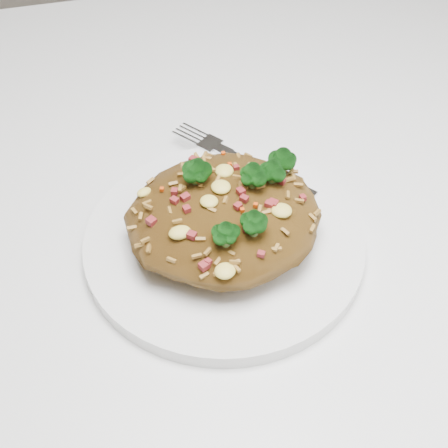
{
  "coord_description": "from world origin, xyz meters",
  "views": [
    {
      "loc": [
        -0.2,
        -0.42,
        1.16
      ],
      "look_at": [
        -0.11,
        -0.08,
        0.78
      ],
      "focal_mm": 50.0,
      "sensor_mm": 36.0,
      "label": 1
    }
  ],
  "objects_px": {
    "dining_table": "(304,229)",
    "plate": "(224,242)",
    "fried_rice": "(225,209)",
    "fork": "(249,163)"
  },
  "relations": [
    {
      "from": "dining_table",
      "to": "plate",
      "type": "xyz_separation_m",
      "value": [
        -0.11,
        -0.08,
        0.1
      ]
    },
    {
      "from": "fried_rice",
      "to": "fork",
      "type": "relative_size",
      "value": 1.17
    },
    {
      "from": "dining_table",
      "to": "fried_rice",
      "type": "height_order",
      "value": "fried_rice"
    },
    {
      "from": "dining_table",
      "to": "fork",
      "type": "xyz_separation_m",
      "value": [
        -0.06,
        0.0,
        0.11
      ]
    },
    {
      "from": "plate",
      "to": "fork",
      "type": "xyz_separation_m",
      "value": [
        0.05,
        0.08,
        0.01
      ]
    },
    {
      "from": "plate",
      "to": "fork",
      "type": "distance_m",
      "value": 0.1
    },
    {
      "from": "plate",
      "to": "fried_rice",
      "type": "distance_m",
      "value": 0.04
    },
    {
      "from": "dining_table",
      "to": "plate",
      "type": "bearing_deg",
      "value": -144.21
    },
    {
      "from": "plate",
      "to": "fried_rice",
      "type": "xyz_separation_m",
      "value": [
        0.0,
        -0.0,
        0.04
      ]
    },
    {
      "from": "plate",
      "to": "fried_rice",
      "type": "bearing_deg",
      "value": -9.66
    }
  ]
}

